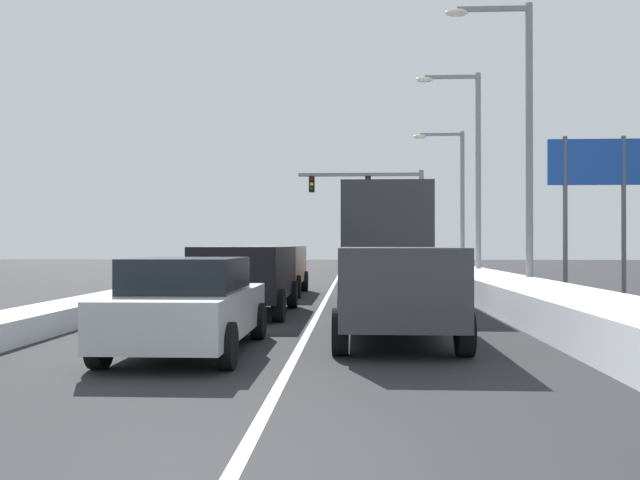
# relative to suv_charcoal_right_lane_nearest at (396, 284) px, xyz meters

# --- Properties ---
(ground_plane) EXTENTS (120.00, 120.00, 0.00)m
(ground_plane) POSITION_rel_suv_charcoal_right_lane_nearest_xyz_m (-1.65, 7.13, -1.02)
(ground_plane) COLOR #28282B
(lane_stripe_between_right_lane_and_center_lane) EXTENTS (0.14, 40.82, 0.01)m
(lane_stripe_between_right_lane_and_center_lane) POSITION_rel_suv_charcoal_right_lane_nearest_xyz_m (-1.65, 10.84, -1.01)
(lane_stripe_between_right_lane_and_center_lane) COLOR silver
(lane_stripe_between_right_lane_and_center_lane) RESTS_ON ground
(snow_bank_right_shoulder) EXTENTS (2.11, 40.82, 0.74)m
(snow_bank_right_shoulder) POSITION_rel_suv_charcoal_right_lane_nearest_xyz_m (3.65, 10.84, -0.65)
(snow_bank_right_shoulder) COLOR white
(snow_bank_right_shoulder) RESTS_ON ground
(snow_bank_left_shoulder) EXTENTS (1.22, 40.82, 0.46)m
(snow_bank_left_shoulder) POSITION_rel_suv_charcoal_right_lane_nearest_xyz_m (-6.95, 10.84, -0.79)
(snow_bank_left_shoulder) COLOR white
(snow_bank_left_shoulder) RESTS_ON ground
(suv_charcoal_right_lane_nearest) EXTENTS (2.16, 4.90, 1.67)m
(suv_charcoal_right_lane_nearest) POSITION_rel_suv_charcoal_right_lane_nearest_xyz_m (0.00, 0.00, 0.00)
(suv_charcoal_right_lane_nearest) COLOR #38383D
(suv_charcoal_right_lane_nearest) RESTS_ON ground
(box_truck_right_lane_second) EXTENTS (2.53, 7.20, 3.36)m
(box_truck_right_lane_second) POSITION_rel_suv_charcoal_right_lane_nearest_xyz_m (0.08, 8.36, 0.88)
(box_truck_right_lane_second) COLOR silver
(box_truck_right_lane_second) RESTS_ON ground
(sedan_maroon_right_lane_third) EXTENTS (2.00, 4.50, 1.51)m
(sedan_maroon_right_lane_third) POSITION_rel_suv_charcoal_right_lane_nearest_xyz_m (-0.09, 15.76, -0.25)
(sedan_maroon_right_lane_third) COLOR maroon
(sedan_maroon_right_lane_third) RESTS_ON ground
(sedan_silver_center_lane_nearest) EXTENTS (2.00, 4.50, 1.51)m
(sedan_silver_center_lane_nearest) POSITION_rel_suv_charcoal_right_lane_nearest_xyz_m (-3.37, -1.50, -0.25)
(sedan_silver_center_lane_nearest) COLOR #B7BABF
(sedan_silver_center_lane_nearest) RESTS_ON ground
(suv_black_center_lane_second) EXTENTS (2.16, 4.90, 1.67)m
(suv_black_center_lane_second) POSITION_rel_suv_charcoal_right_lane_nearest_xyz_m (-3.38, 4.59, 0.00)
(suv_black_center_lane_second) COLOR black
(suv_black_center_lane_second) RESTS_ON ground
(suv_tan_center_lane_third) EXTENTS (2.16, 4.90, 1.67)m
(suv_tan_center_lane_third) POSITION_rel_suv_charcoal_right_lane_nearest_xyz_m (-3.55, 11.31, 0.00)
(suv_tan_center_lane_third) COLOR #937F60
(suv_tan_center_lane_third) RESTS_ON ground
(traffic_light_gantry) EXTENTS (7.54, 0.47, 6.20)m
(traffic_light_gantry) POSITION_rel_suv_charcoal_right_lane_nearest_xyz_m (0.92, 29.38, 3.48)
(traffic_light_gantry) COLOR slate
(traffic_light_gantry) RESTS_ON ground
(street_lamp_right_near) EXTENTS (2.66, 0.36, 9.10)m
(street_lamp_right_near) POSITION_rel_suv_charcoal_right_lane_nearest_xyz_m (4.26, 8.98, 4.36)
(street_lamp_right_near) COLOR gray
(street_lamp_right_near) RESTS_ON ground
(street_lamp_right_mid) EXTENTS (2.66, 0.36, 8.81)m
(street_lamp_right_mid) POSITION_rel_suv_charcoal_right_lane_nearest_xyz_m (4.01, 16.40, 4.21)
(street_lamp_right_mid) COLOR gray
(street_lamp_right_mid) RESTS_ON ground
(street_lamp_right_far) EXTENTS (2.66, 0.36, 7.61)m
(street_lamp_right_far) POSITION_rel_suv_charcoal_right_lane_nearest_xyz_m (4.46, 23.83, 3.58)
(street_lamp_right_far) COLOR gray
(street_lamp_right_far) RESTS_ON ground
(roadside_sign_right) EXTENTS (3.20, 0.16, 5.50)m
(roadside_sign_right) POSITION_rel_suv_charcoal_right_lane_nearest_xyz_m (7.59, 12.11, 3.00)
(roadside_sign_right) COLOR #59595B
(roadside_sign_right) RESTS_ON ground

